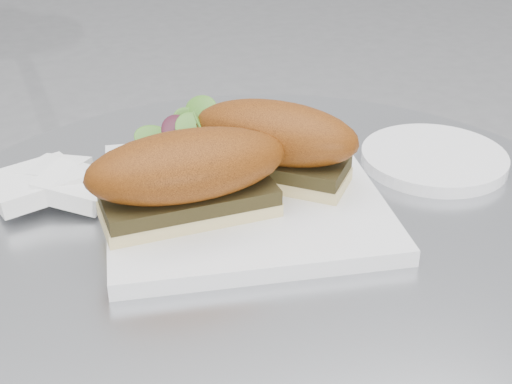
{
  "coord_description": "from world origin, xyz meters",
  "views": [
    {
      "loc": [
        -0.17,
        -0.52,
        1.08
      ],
      "look_at": [
        -0.01,
        0.02,
        0.77
      ],
      "focal_mm": 50.0,
      "sensor_mm": 36.0,
      "label": 1
    }
  ],
  "objects_px": {
    "plate": "(242,199)",
    "sandwich_left": "(188,174)",
    "sandwich_right": "(275,141)",
    "saucer": "(434,158)"
  },
  "relations": [
    {
      "from": "plate",
      "to": "sandwich_left",
      "type": "relative_size",
      "value": 1.39
    },
    {
      "from": "sandwich_left",
      "to": "saucer",
      "type": "xyz_separation_m",
      "value": [
        0.28,
        0.05,
        -0.05
      ]
    },
    {
      "from": "saucer",
      "to": "sandwich_left",
      "type": "bearing_deg",
      "value": -168.99
    },
    {
      "from": "sandwich_left",
      "to": "sandwich_right",
      "type": "distance_m",
      "value": 0.1
    },
    {
      "from": "sandwich_left",
      "to": "plate",
      "type": "bearing_deg",
      "value": 22.92
    },
    {
      "from": "sandwich_left",
      "to": "saucer",
      "type": "relative_size",
      "value": 1.19
    },
    {
      "from": "plate",
      "to": "sandwich_right",
      "type": "bearing_deg",
      "value": 20.74
    },
    {
      "from": "sandwich_right",
      "to": "saucer",
      "type": "distance_m",
      "value": 0.19
    },
    {
      "from": "sandwich_right",
      "to": "saucer",
      "type": "bearing_deg",
      "value": 42.0
    },
    {
      "from": "plate",
      "to": "saucer",
      "type": "xyz_separation_m",
      "value": [
        0.22,
        0.03,
        -0.0
      ]
    }
  ]
}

